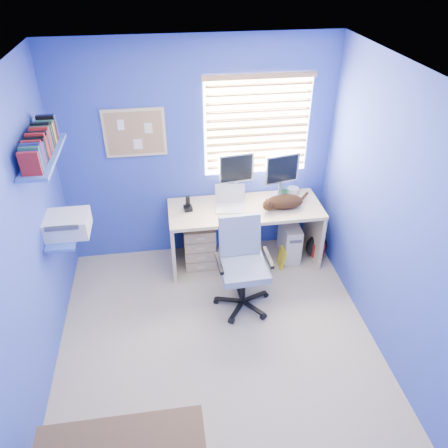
{
  "coord_description": "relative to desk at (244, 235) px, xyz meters",
  "views": [
    {
      "loc": [
        -0.36,
        -2.8,
        3.28
      ],
      "look_at": [
        0.15,
        0.65,
        0.95
      ],
      "focal_mm": 35.0,
      "sensor_mm": 36.0,
      "label": 1
    }
  ],
  "objects": [
    {
      "name": "floor",
      "position": [
        -0.48,
        -1.26,
        -0.37
      ],
      "size": [
        3.0,
        3.2,
        0.0
      ],
      "primitive_type": "cube",
      "color": "#B6A98C",
      "rests_on": "ground"
    },
    {
      "name": "ceiling",
      "position": [
        -0.48,
        -1.26,
        2.13
      ],
      "size": [
        3.0,
        3.2,
        0.0
      ],
      "primitive_type": "cube",
      "color": "white",
      "rests_on": "wall_back"
    },
    {
      "name": "wall_back",
      "position": [
        -0.48,
        0.34,
        0.88
      ],
      "size": [
        3.0,
        0.01,
        2.5
      ],
      "primitive_type": "cube",
      "color": "#364AB7",
      "rests_on": "ground"
    },
    {
      "name": "wall_front",
      "position": [
        -0.48,
        -2.86,
        0.88
      ],
      "size": [
        3.0,
        0.01,
        2.5
      ],
      "primitive_type": "cube",
      "color": "#364AB7",
      "rests_on": "ground"
    },
    {
      "name": "wall_left",
      "position": [
        -1.98,
        -1.26,
        0.88
      ],
      "size": [
        0.01,
        3.2,
        2.5
      ],
      "primitive_type": "cube",
      "color": "#364AB7",
      "rests_on": "ground"
    },
    {
      "name": "wall_right",
      "position": [
        1.02,
        -1.26,
        0.88
      ],
      "size": [
        0.01,
        3.2,
        2.5
      ],
      "primitive_type": "cube",
      "color": "#364AB7",
      "rests_on": "ground"
    },
    {
      "name": "desk",
      "position": [
        0.0,
        0.0,
        0.0
      ],
      "size": [
        1.71,
        0.65,
        0.74
      ],
      "primitive_type": "cube",
      "color": "beige",
      "rests_on": "floor"
    },
    {
      "name": "laptop",
      "position": [
        -0.17,
        0.0,
        0.48
      ],
      "size": [
        0.35,
        0.29,
        0.22
      ],
      "primitive_type": "cube",
      "rotation": [
        0.0,
        0.0,
        -0.1
      ],
      "color": "silver",
      "rests_on": "desk"
    },
    {
      "name": "monitor_left",
      "position": [
        -0.07,
        0.26,
        0.64
      ],
      "size": [
        0.41,
        0.17,
        0.54
      ],
      "primitive_type": "cube",
      "rotation": [
        0.0,
        0.0,
        0.13
      ],
      "color": "silver",
      "rests_on": "desk"
    },
    {
      "name": "monitor_right",
      "position": [
        0.43,
        0.17,
        0.64
      ],
      "size": [
        0.42,
        0.2,
        0.54
      ],
      "primitive_type": "cube",
      "rotation": [
        0.0,
        0.0,
        0.21
      ],
      "color": "silver",
      "rests_on": "desk"
    },
    {
      "name": "phone",
      "position": [
        -0.63,
        0.05,
        0.45
      ],
      "size": [
        0.1,
        0.12,
        0.17
      ],
      "primitive_type": "cube",
      "rotation": [
        0.0,
        0.0,
        0.1
      ],
      "color": "black",
      "rests_on": "desk"
    },
    {
      "name": "mug",
      "position": [
        0.49,
        0.13,
        0.42
      ],
      "size": [
        0.1,
        0.09,
        0.1
      ],
      "primitive_type": "imported",
      "color": "#266043",
      "rests_on": "desk"
    },
    {
      "name": "cd_spindle",
      "position": [
        0.61,
        0.24,
        0.41
      ],
      "size": [
        0.13,
        0.13,
        0.07
      ],
      "primitive_type": "cylinder",
      "color": "silver",
      "rests_on": "desk"
    },
    {
      "name": "cat",
      "position": [
        0.43,
        -0.06,
        0.44
      ],
      "size": [
        0.46,
        0.33,
        0.15
      ],
      "primitive_type": "ellipsoid",
      "rotation": [
        0.0,
        0.0,
        0.32
      ],
      "color": "black",
      "rests_on": "desk"
    },
    {
      "name": "tower_pc",
      "position": [
        0.56,
        0.02,
        -0.14
      ],
      "size": [
        0.2,
        0.45,
        0.45
      ],
      "primitive_type": "cube",
      "rotation": [
        0.0,
        0.0,
        -0.03
      ],
      "color": "beige",
      "rests_on": "floor"
    },
    {
      "name": "drawer_boxes",
      "position": [
        -0.53,
        -0.01,
        -0.1
      ],
      "size": [
        0.35,
        0.28,
        0.54
      ],
      "primitive_type": "cube",
      "color": "tan",
      "rests_on": "floor"
    },
    {
      "name": "yellow_book",
      "position": [
        0.42,
        -0.18,
        -0.25
      ],
      "size": [
        0.03,
        0.17,
        0.24
      ],
      "primitive_type": "cube",
      "color": "yellow",
      "rests_on": "floor"
    },
    {
      "name": "backpack",
      "position": [
        0.87,
        -0.06,
        -0.22
      ],
      "size": [
        0.29,
        0.23,
        0.31
      ],
      "primitive_type": "ellipsoid",
      "rotation": [
        0.0,
        0.0,
        0.15
      ],
      "color": "black",
      "rests_on": "floor"
    },
    {
      "name": "office_chair",
      "position": [
        -0.15,
        -0.7,
        -0.01
      ],
      "size": [
        0.58,
        0.58,
        0.97
      ],
      "color": "black",
      "rests_on": "floor"
    },
    {
      "name": "window_blinds",
      "position": [
        0.17,
        0.31,
        1.18
      ],
      "size": [
        1.15,
        0.05,
        1.1
      ],
      "color": "white",
      "rests_on": "ground"
    },
    {
      "name": "corkboard",
      "position": [
        -1.13,
        0.33,
        1.18
      ],
      "size": [
        0.64,
        0.02,
        0.52
      ],
      "color": "beige",
      "rests_on": "ground"
    },
    {
      "name": "wall_shelves",
      "position": [
        -1.83,
        -0.51,
        1.06
      ],
      "size": [
        0.42,
        0.9,
        1.05
      ],
      "color": "#4262C7",
      "rests_on": "ground"
    }
  ]
}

